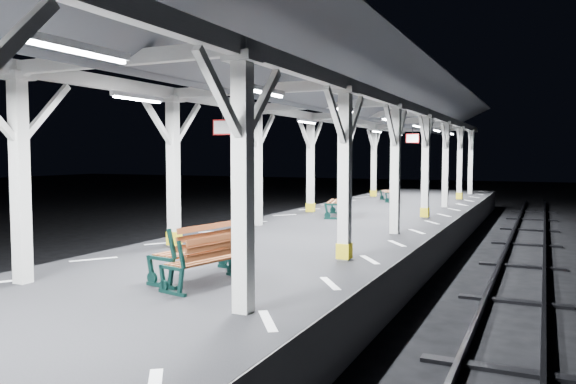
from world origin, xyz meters
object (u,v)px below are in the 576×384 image
Objects in this scene: bench_near at (204,248)px; bench_extra at (391,191)px; bench_mid at (212,258)px; bench_far at (340,201)px.

bench_near reaches higher than bench_extra.
bench_near reaches higher than bench_mid.
bench_mid is at bearing -34.59° from bench_near.
bench_mid is at bearing -96.48° from bench_far.
bench_near is at bearing 148.02° from bench_mid.
bench_near is 9.79m from bench_far.
bench_extra is (-1.47, 16.87, 0.02)m from bench_mid.
bench_far reaches higher than bench_near.
bench_far is 6.73m from bench_extra.
bench_mid is 0.96× the size of bench_extra.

